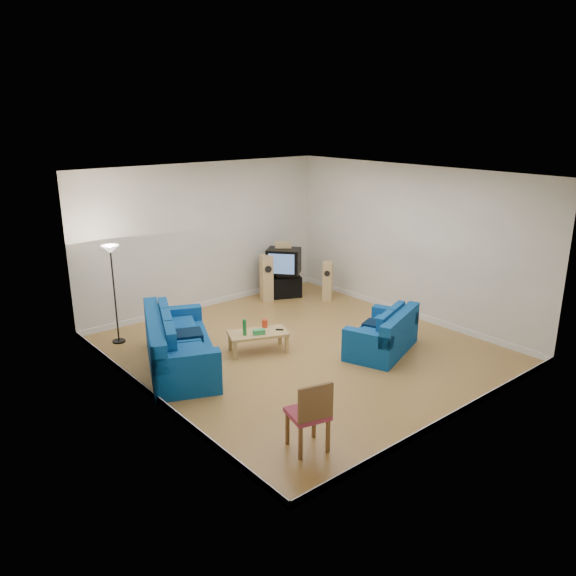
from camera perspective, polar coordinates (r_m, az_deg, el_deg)
room at (r=9.93m, az=1.47°, el=1.92°), size 6.01×6.51×3.21m
sofa_three_seat at (r=9.79m, az=-11.29°, el=-6.11°), size 1.90×2.61×0.93m
sofa_loveseat at (r=10.40m, az=9.74°, el=-4.87°), size 1.78×1.36×0.78m
coffee_table at (r=10.24m, az=-3.06°, el=-4.77°), size 1.18×0.89×0.38m
bottle at (r=10.05m, az=-4.44°, el=-4.00°), size 0.10×0.10×0.30m
tissue_box at (r=10.12m, az=-2.96°, el=-4.47°), size 0.24×0.19×0.09m
red_canister at (r=10.42m, az=-2.37°, el=-3.62°), size 0.11×0.11×0.15m
remote at (r=10.30m, az=-0.87°, el=-4.25°), size 0.14×0.13×0.02m
tv_stand at (r=13.34m, az=-0.48°, el=0.16°), size 0.92×0.75×0.50m
av_receiver at (r=13.24m, az=-0.23°, el=1.37°), size 0.54×0.53×0.10m
television at (r=13.12m, az=-0.45°, el=2.76°), size 0.91×0.93×0.58m
centre_speaker at (r=13.15m, az=-0.48°, el=4.41°), size 0.39×0.37×0.13m
speaker_left at (r=12.98m, az=-2.20°, el=1.02°), size 0.35×0.39×1.08m
speaker_right at (r=13.08m, az=4.05°, el=0.73°), size 0.34×0.33×0.91m
floor_lamp at (r=10.78m, az=-17.49°, el=2.45°), size 0.32×0.32×1.89m
dining_chair at (r=7.28m, az=2.28°, el=-12.51°), size 0.58×0.58×1.00m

